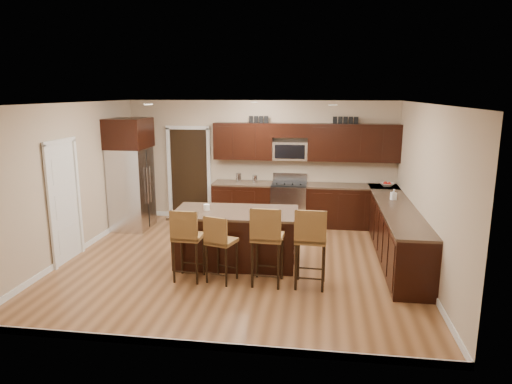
# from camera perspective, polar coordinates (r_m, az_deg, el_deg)

# --- Properties ---
(floor) EXTENTS (6.00, 6.00, 0.00)m
(floor) POSITION_cam_1_polar(r_m,az_deg,el_deg) (7.97, -2.10, -8.77)
(floor) COLOR #94623A
(floor) RESTS_ON ground
(ceiling) EXTENTS (6.00, 6.00, 0.00)m
(ceiling) POSITION_cam_1_polar(r_m,az_deg,el_deg) (7.44, -2.27, 11.02)
(ceiling) COLOR silver
(ceiling) RESTS_ON wall_back
(wall_back) EXTENTS (6.00, 0.00, 6.00)m
(wall_back) POSITION_cam_1_polar(r_m,az_deg,el_deg) (10.27, 0.53, 3.84)
(wall_back) COLOR tan
(wall_back) RESTS_ON floor
(wall_left) EXTENTS (0.00, 5.50, 5.50)m
(wall_left) POSITION_cam_1_polar(r_m,az_deg,el_deg) (8.63, -22.18, 1.28)
(wall_left) COLOR tan
(wall_left) RESTS_ON floor
(wall_right) EXTENTS (0.00, 5.50, 5.50)m
(wall_right) POSITION_cam_1_polar(r_m,az_deg,el_deg) (7.66, 20.50, 0.09)
(wall_right) COLOR tan
(wall_right) RESTS_ON floor
(base_cabinets) EXTENTS (4.02, 3.96, 0.92)m
(base_cabinets) POSITION_cam_1_polar(r_m,az_deg,el_deg) (9.11, 11.39, -3.24)
(base_cabinets) COLOR black
(base_cabinets) RESTS_ON floor
(upper_cabinets) EXTENTS (4.00, 0.33, 0.80)m
(upper_cabinets) POSITION_cam_1_polar(r_m,az_deg,el_deg) (9.96, 6.41, 6.34)
(upper_cabinets) COLOR black
(upper_cabinets) RESTS_ON wall_back
(range) EXTENTS (0.76, 0.64, 1.11)m
(range) POSITION_cam_1_polar(r_m,az_deg,el_deg) (10.08, 4.14, -1.44)
(range) COLOR silver
(range) RESTS_ON floor
(microwave) EXTENTS (0.76, 0.31, 0.40)m
(microwave) POSITION_cam_1_polar(r_m,az_deg,el_deg) (10.02, 4.30, 5.15)
(microwave) COLOR silver
(microwave) RESTS_ON upper_cabinets
(doorway) EXTENTS (0.85, 0.03, 2.06)m
(doorway) POSITION_cam_1_polar(r_m,az_deg,el_deg) (10.64, -8.33, 2.27)
(doorway) COLOR black
(doorway) RESTS_ON floor
(pantry_door) EXTENTS (0.03, 0.80, 2.04)m
(pantry_door) POSITION_cam_1_polar(r_m,az_deg,el_deg) (8.44, -22.89, -1.32)
(pantry_door) COLOR white
(pantry_door) RESTS_ON floor
(letter_decor) EXTENTS (2.20, 0.03, 0.15)m
(letter_decor) POSITION_cam_1_polar(r_m,az_deg,el_deg) (9.93, 5.64, 8.97)
(letter_decor) COLOR black
(letter_decor) RESTS_ON upper_cabinets
(island) EXTENTS (2.12, 1.17, 0.92)m
(island) POSITION_cam_1_polar(r_m,az_deg,el_deg) (7.81, -2.52, -5.87)
(island) COLOR black
(island) RESTS_ON floor
(stool_left) EXTENTS (0.45, 0.45, 1.15)m
(stool_left) POSITION_cam_1_polar(r_m,az_deg,el_deg) (7.08, -8.64, -5.53)
(stool_left) COLOR olive
(stool_left) RESTS_ON floor
(stool_mid) EXTENTS (0.50, 0.50, 1.07)m
(stool_mid) POSITION_cam_1_polar(r_m,az_deg,el_deg) (6.98, -4.59, -6.14)
(stool_mid) COLOR olive
(stool_mid) RESTS_ON floor
(stool_right) EXTENTS (0.48, 0.48, 1.23)m
(stool_right) POSITION_cam_1_polar(r_m,az_deg,el_deg) (6.82, 1.35, -5.63)
(stool_right) COLOR olive
(stool_right) RESTS_ON floor
(refrigerator) EXTENTS (0.79, 0.93, 2.35)m
(refrigerator) POSITION_cam_1_polar(r_m,az_deg,el_deg) (9.98, -15.39, 2.32)
(refrigerator) COLOR silver
(refrigerator) RESTS_ON floor
(floor_mat) EXTENTS (1.10, 0.89, 0.01)m
(floor_mat) POSITION_cam_1_polar(r_m,az_deg,el_deg) (9.08, 0.50, -6.04)
(floor_mat) COLOR brown
(floor_mat) RESTS_ON floor
(fruit_bowl) EXTENTS (0.31, 0.31, 0.07)m
(fruit_bowl) POSITION_cam_1_polar(r_m,az_deg,el_deg) (10.05, 16.03, 0.90)
(fruit_bowl) COLOR silver
(fruit_bowl) RESTS_ON base_cabinets
(soap_bottle) EXTENTS (0.12, 0.12, 0.20)m
(soap_bottle) POSITION_cam_1_polar(r_m,az_deg,el_deg) (8.82, 16.81, -0.29)
(soap_bottle) COLOR #B2B2B2
(soap_bottle) RESTS_ON base_cabinets
(canister_tall) EXTENTS (0.12, 0.12, 0.20)m
(canister_tall) POSITION_cam_1_polar(r_m,az_deg,el_deg) (10.10, -2.19, 1.80)
(canister_tall) COLOR silver
(canister_tall) RESTS_ON base_cabinets
(canister_short) EXTENTS (0.11, 0.11, 0.17)m
(canister_short) POSITION_cam_1_polar(r_m,az_deg,el_deg) (10.04, -0.15, 1.64)
(canister_short) COLOR silver
(canister_short) RESTS_ON base_cabinets
(island_jar) EXTENTS (0.10, 0.10, 0.10)m
(island_jar) POSITION_cam_1_polar(r_m,az_deg,el_deg) (7.77, -6.19, -1.90)
(island_jar) COLOR white
(island_jar) RESTS_ON island
(stool_extra) EXTENTS (0.48, 0.48, 1.23)m
(stool_extra) POSITION_cam_1_polar(r_m,az_deg,el_deg) (6.78, 6.85, -5.83)
(stool_extra) COLOR olive
(stool_extra) RESTS_ON floor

